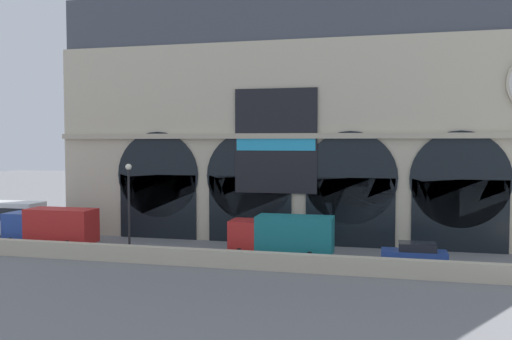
% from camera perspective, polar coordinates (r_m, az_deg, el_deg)
% --- Properties ---
extents(ground_plane, '(200.00, 200.00, 0.00)m').
position_cam_1_polar(ground_plane, '(40.12, 3.38, -9.19)').
color(ground_plane, slate).
extents(quay_parapet_wall, '(90.00, 0.70, 1.17)m').
position_cam_1_polar(quay_parapet_wall, '(35.92, 2.14, -9.68)').
color(quay_parapet_wall, beige).
rests_on(quay_parapet_wall, ground).
extents(station_building, '(43.23, 4.87, 21.34)m').
position_cam_1_polar(station_building, '(46.38, 5.06, 5.27)').
color(station_building, beige).
rests_on(station_building, ground).
extents(box_truck_west, '(7.50, 2.91, 3.12)m').
position_cam_1_polar(box_truck_west, '(46.52, -20.85, -5.56)').
color(box_truck_west, '#28479E').
rests_on(box_truck_west, ground).
extents(box_truck_center, '(7.50, 2.91, 3.12)m').
position_cam_1_polar(box_truck_center, '(39.35, 2.84, -6.91)').
color(box_truck_center, red).
rests_on(box_truck_center, ground).
extents(car_mideast, '(4.40, 2.22, 1.55)m').
position_cam_1_polar(car_mideast, '(38.96, 16.48, -8.48)').
color(car_mideast, '#28479E').
rests_on(car_mideast, ground).
extents(street_lamp_quayside, '(0.44, 0.44, 6.90)m').
position_cam_1_polar(street_lamp_quayside, '(39.67, -13.32, -2.95)').
color(street_lamp_quayside, black).
rests_on(street_lamp_quayside, ground).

